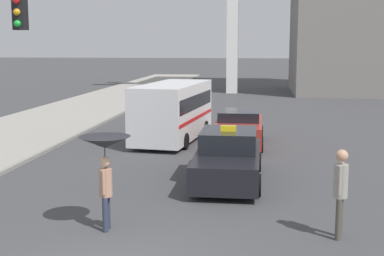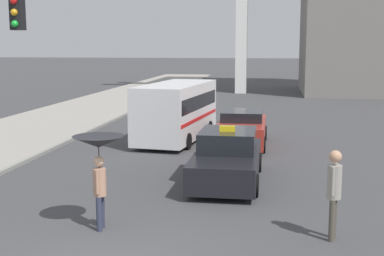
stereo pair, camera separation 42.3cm
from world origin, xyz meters
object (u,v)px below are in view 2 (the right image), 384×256
Objects in this scene: pedestrian_with_umbrella at (99,153)px; pedestrian_man at (334,187)px; sedan_red at (242,129)px; taxi at (227,159)px; ambulance_van at (177,109)px.

pedestrian_with_umbrella reaches higher than pedestrian_man.
sedan_red is at bearing -16.28° from pedestrian_with_umbrella.
pedestrian_with_umbrella is at bearing 62.65° from taxi.
ambulance_van is (-2.73, 0.62, 0.67)m from sedan_red.
taxi is 2.45× the size of pedestrian_man.
taxi is 6.93m from ambulance_van.
taxi is 1.05× the size of sedan_red.
sedan_red is 10.57m from pedestrian_with_umbrella.
ambulance_van is at bearing -67.32° from taxi.
pedestrian_with_umbrella is (-2.33, -4.50, 1.01)m from taxi.
sedan_red is at bearing -150.41° from pedestrian_man.
ambulance_van reaches higher than sedan_red.
taxi is 0.78× the size of ambulance_van.
pedestrian_with_umbrella is at bearing 98.65° from ambulance_van.
pedestrian_man is at bearing 120.16° from taxi.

